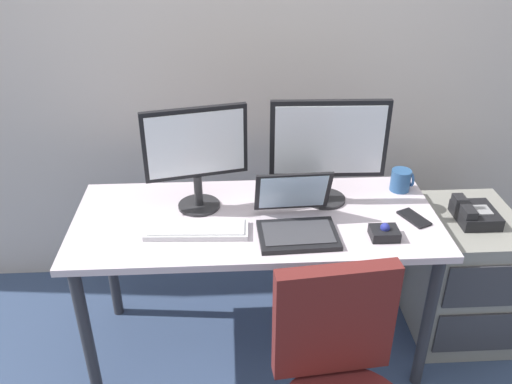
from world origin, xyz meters
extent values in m
plane|color=#364768|center=(0.00, 0.00, 0.00)|extent=(8.00, 8.00, 0.00)
cube|color=beige|center=(0.00, 0.67, 1.40)|extent=(6.00, 0.10, 2.80)
cube|color=silver|center=(0.00, 0.00, 0.71)|extent=(1.52, 0.65, 0.03)
cylinder|color=#2D2D33|center=(-0.70, -0.26, 0.35)|extent=(0.05, 0.05, 0.70)
cylinder|color=#2D2D33|center=(0.70, -0.26, 0.35)|extent=(0.05, 0.05, 0.70)
cylinder|color=#2D2D33|center=(-0.70, 0.26, 0.35)|extent=(0.05, 0.05, 0.70)
cylinder|color=#2D2D33|center=(0.70, 0.26, 0.35)|extent=(0.05, 0.05, 0.70)
cube|color=gray|center=(0.98, 0.09, 0.32)|extent=(0.42, 0.52, 0.63)
cube|color=#38383D|center=(0.98, -0.17, 0.45)|extent=(0.38, 0.01, 0.21)
cube|color=#38383D|center=(0.98, -0.17, 0.19)|extent=(0.38, 0.01, 0.21)
cube|color=black|center=(0.98, 0.07, 0.66)|extent=(0.17, 0.20, 0.06)
cube|color=black|center=(0.92, 0.07, 0.71)|extent=(0.05, 0.18, 0.04)
cube|color=gray|center=(1.00, 0.06, 0.69)|extent=(0.07, 0.08, 0.01)
cube|color=#5C1F1D|center=(0.22, -0.61, 0.70)|extent=(0.40, 0.10, 0.42)
cylinder|color=#262628|center=(0.31, 0.12, 0.73)|extent=(0.18, 0.18, 0.01)
cylinder|color=#262628|center=(0.31, 0.12, 0.79)|extent=(0.04, 0.04, 0.11)
cube|color=black|center=(0.31, 0.12, 1.02)|extent=(0.49, 0.04, 0.34)
cube|color=white|center=(0.31, 0.11, 1.02)|extent=(0.45, 0.02, 0.30)
cylinder|color=#262628|center=(-0.24, 0.10, 0.73)|extent=(0.18, 0.18, 0.01)
cylinder|color=#262628|center=(-0.24, 0.10, 0.81)|extent=(0.04, 0.04, 0.14)
cube|color=black|center=(-0.24, 0.10, 1.03)|extent=(0.42, 0.12, 0.30)
cube|color=white|center=(-0.24, 0.08, 1.03)|extent=(0.39, 0.09, 0.27)
cube|color=silver|center=(-0.24, -0.10, 0.74)|extent=(0.42, 0.16, 0.02)
cube|color=white|center=(-0.24, -0.10, 0.75)|extent=(0.39, 0.13, 0.01)
cube|color=black|center=(0.16, -0.16, 0.74)|extent=(0.32, 0.23, 0.02)
cube|color=#38383D|center=(0.16, -0.16, 0.75)|extent=(0.28, 0.18, 0.00)
cube|color=black|center=(0.15, -0.01, 0.85)|extent=(0.31, 0.11, 0.21)
cube|color=silver|center=(0.15, -0.01, 0.85)|extent=(0.28, 0.09, 0.18)
cube|color=black|center=(0.49, -0.18, 0.75)|extent=(0.11, 0.09, 0.04)
sphere|color=navy|center=(0.49, -0.18, 0.77)|extent=(0.04, 0.04, 0.04)
cylinder|color=#2B5488|center=(0.67, 0.20, 0.78)|extent=(0.09, 0.09, 0.10)
torus|color=#2D5794|center=(0.71, 0.20, 0.78)|extent=(0.01, 0.06, 0.06)
cube|color=black|center=(0.65, -0.05, 0.73)|extent=(0.12, 0.16, 0.01)
camera|label=1|loc=(-0.10, -1.90, 1.93)|focal=37.70mm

